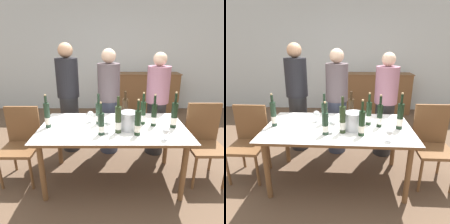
{
  "view_description": "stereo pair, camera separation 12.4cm",
  "coord_description": "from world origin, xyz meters",
  "views": [
    {
      "loc": [
        -0.01,
        -2.17,
        1.67
      ],
      "look_at": [
        0.0,
        0.0,
        0.92
      ],
      "focal_mm": 32.0,
      "sensor_mm": 36.0,
      "label": 1
    },
    {
      "loc": [
        0.12,
        -2.16,
        1.67
      ],
      "look_at": [
        0.0,
        0.0,
        0.92
      ],
      "focal_mm": 32.0,
      "sensor_mm": 36.0,
      "label": 2
    }
  ],
  "objects": [
    {
      "name": "person_host",
      "position": [
        -0.67,
        0.8,
        0.84
      ],
      "size": [
        0.33,
        0.33,
        1.68
      ],
      "color": "#262628",
      "rests_on": "ground_plane"
    },
    {
      "name": "ground_plane",
      "position": [
        0.0,
        0.0,
        0.0
      ],
      "size": [
        12.0,
        12.0,
        0.0
      ],
      "primitive_type": "plane",
      "color": "brown"
    },
    {
      "name": "back_wall",
      "position": [
        0.0,
        2.99,
        1.4
      ],
      "size": [
        8.0,
        0.1,
        2.8
      ],
      "color": "silver",
      "rests_on": "ground_plane"
    },
    {
      "name": "wine_bottle_4",
      "position": [
        0.7,
        -0.02,
        0.88
      ],
      "size": [
        0.07,
        0.07,
        0.42
      ],
      "color": "black",
      "rests_on": "dining_table"
    },
    {
      "name": "wine_bottle_7",
      "position": [
        0.36,
        0.08,
        0.88
      ],
      "size": [
        0.07,
        0.07,
        0.39
      ],
      "color": "black",
      "rests_on": "dining_table"
    },
    {
      "name": "wine_bottle_0",
      "position": [
        0.15,
        0.13,
        0.88
      ],
      "size": [
        0.07,
        0.07,
        0.39
      ],
      "color": "#332314",
      "rests_on": "dining_table"
    },
    {
      "name": "ice_bucket",
      "position": [
        0.18,
        -0.09,
        0.85
      ],
      "size": [
        0.2,
        0.2,
        0.21
      ],
      "color": "silver",
      "rests_on": "dining_table"
    },
    {
      "name": "wine_glass_0",
      "position": [
        -0.27,
        0.14,
        0.83
      ],
      "size": [
        0.08,
        0.08,
        0.14
      ],
      "color": "white",
      "rests_on": "dining_table"
    },
    {
      "name": "wine_bottle_8",
      "position": [
        0.48,
        0.02,
        0.87
      ],
      "size": [
        0.07,
        0.07,
        0.38
      ],
      "color": "black",
      "rests_on": "dining_table"
    },
    {
      "name": "wine_bottle_2",
      "position": [
        0.06,
        -0.17,
        0.88
      ],
      "size": [
        0.07,
        0.07,
        0.41
      ],
      "color": "#28381E",
      "rests_on": "dining_table"
    },
    {
      "name": "wine_bottle_6",
      "position": [
        0.26,
        -0.23,
        0.87
      ],
      "size": [
        0.07,
        0.07,
        0.4
      ],
      "color": "black",
      "rests_on": "dining_table"
    },
    {
      "name": "person_guest_left",
      "position": [
        -0.06,
        0.74,
        0.8
      ],
      "size": [
        0.33,
        0.33,
        1.6
      ],
      "color": "#383F56",
      "rests_on": "ground_plane"
    },
    {
      "name": "wine_bottle_5",
      "position": [
        -0.75,
        -0.02,
        0.88
      ],
      "size": [
        0.07,
        0.07,
        0.39
      ],
      "color": "#1E3323",
      "rests_on": "dining_table"
    },
    {
      "name": "wine_glass_1",
      "position": [
        0.53,
        -0.34,
        0.83
      ],
      "size": [
        0.07,
        0.07,
        0.13
      ],
      "color": "white",
      "rests_on": "dining_table"
    },
    {
      "name": "chair_right_end",
      "position": [
        1.15,
        0.09,
        0.55
      ],
      "size": [
        0.42,
        0.42,
        0.97
      ],
      "color": "brown",
      "rests_on": "ground_plane"
    },
    {
      "name": "wine_bottle_1",
      "position": [
        -0.17,
        0.09,
        0.86
      ],
      "size": [
        0.07,
        0.07,
        0.37
      ],
      "color": "#1E3323",
      "rests_on": "dining_table"
    },
    {
      "name": "person_guest_right",
      "position": [
        0.66,
        0.69,
        0.77
      ],
      "size": [
        0.33,
        0.33,
        1.55
      ],
      "color": "#262628",
      "rests_on": "ground_plane"
    },
    {
      "name": "chair_left_end",
      "position": [
        -1.15,
        0.09,
        0.52
      ],
      "size": [
        0.42,
        0.42,
        0.93
      ],
      "color": "brown",
      "rests_on": "ground_plane"
    },
    {
      "name": "wine_bottle_3",
      "position": [
        -0.12,
        -0.21,
        0.86
      ],
      "size": [
        0.07,
        0.07,
        0.36
      ],
      "color": "#1E3323",
      "rests_on": "dining_table"
    },
    {
      "name": "sideboard_cabinet",
      "position": [
        0.84,
        2.7,
        0.49
      ],
      "size": [
        1.57,
        0.46,
        0.97
      ],
      "color": "brown",
      "rests_on": "ground_plane"
    },
    {
      "name": "dining_table",
      "position": [
        0.0,
        0.0,
        0.67
      ],
      "size": [
        1.7,
        0.92,
        0.74
      ],
      "color": "brown",
      "rests_on": "ground_plane"
    },
    {
      "name": "wine_glass_2",
      "position": [
        -0.05,
        -0.17,
        0.84
      ],
      "size": [
        0.07,
        0.07,
        0.14
      ],
      "color": "white",
      "rests_on": "dining_table"
    }
  ]
}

